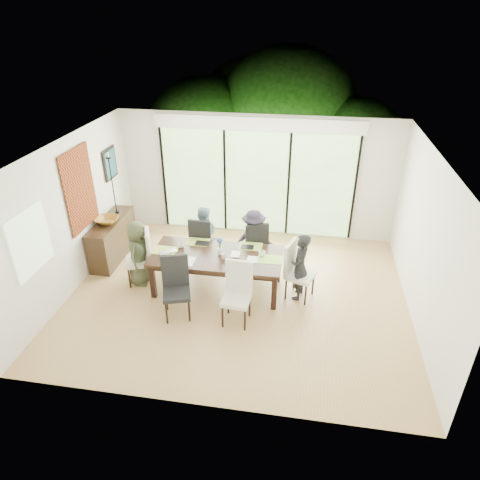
% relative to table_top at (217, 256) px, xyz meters
% --- Properties ---
extents(floor, '(6.00, 5.00, 0.01)m').
position_rel_table_top_xyz_m(floor, '(0.40, -0.12, -0.71)').
color(floor, '#9B6C3E').
rests_on(floor, ground).
extents(ceiling, '(6.00, 5.00, 0.01)m').
position_rel_table_top_xyz_m(ceiling, '(0.40, -0.12, 2.00)').
color(ceiling, white).
rests_on(ceiling, wall_back).
extents(wall_back, '(6.00, 0.02, 2.70)m').
position_rel_table_top_xyz_m(wall_back, '(0.40, 2.39, 0.65)').
color(wall_back, silver).
rests_on(wall_back, floor).
extents(wall_front, '(6.00, 0.02, 2.70)m').
position_rel_table_top_xyz_m(wall_front, '(0.40, -2.63, 0.65)').
color(wall_front, beige).
rests_on(wall_front, floor).
extents(wall_left, '(0.02, 5.00, 2.70)m').
position_rel_table_top_xyz_m(wall_left, '(-2.61, -0.12, 0.65)').
color(wall_left, silver).
rests_on(wall_left, floor).
extents(wall_right, '(0.02, 5.00, 2.70)m').
position_rel_table_top_xyz_m(wall_right, '(3.41, -0.12, 0.65)').
color(wall_right, silver).
rests_on(wall_right, floor).
extents(glass_doors, '(4.20, 0.02, 2.30)m').
position_rel_table_top_xyz_m(glass_doors, '(0.40, 2.35, 0.50)').
color(glass_doors, '#598C3F').
rests_on(glass_doors, wall_back).
extents(blinds_header, '(4.40, 0.06, 0.28)m').
position_rel_table_top_xyz_m(blinds_header, '(0.40, 2.34, 1.80)').
color(blinds_header, white).
rests_on(blinds_header, wall_back).
extents(mullion_a, '(0.05, 0.04, 2.30)m').
position_rel_table_top_xyz_m(mullion_a, '(-1.70, 2.34, 0.50)').
color(mullion_a, black).
rests_on(mullion_a, wall_back).
extents(mullion_b, '(0.05, 0.04, 2.30)m').
position_rel_table_top_xyz_m(mullion_b, '(-0.30, 2.34, 0.50)').
color(mullion_b, black).
rests_on(mullion_b, wall_back).
extents(mullion_c, '(0.05, 0.04, 2.30)m').
position_rel_table_top_xyz_m(mullion_c, '(1.10, 2.34, 0.50)').
color(mullion_c, black).
rests_on(mullion_c, wall_back).
extents(mullion_d, '(0.05, 0.04, 2.30)m').
position_rel_table_top_xyz_m(mullion_d, '(2.50, 2.34, 0.50)').
color(mullion_d, black).
rests_on(mullion_d, wall_back).
extents(side_window, '(0.02, 0.90, 1.00)m').
position_rel_table_top_xyz_m(side_window, '(-2.57, -1.32, 0.80)').
color(side_window, '#8CAD7F').
rests_on(side_window, wall_left).
extents(deck, '(6.00, 1.80, 0.10)m').
position_rel_table_top_xyz_m(deck, '(0.40, 3.28, -0.75)').
color(deck, brown).
rests_on(deck, ground).
extents(rail_top, '(6.00, 0.08, 0.06)m').
position_rel_table_top_xyz_m(rail_top, '(0.40, 4.08, -0.15)').
color(rail_top, brown).
rests_on(rail_top, deck).
extents(foliage_left, '(3.20, 3.20, 3.20)m').
position_rel_table_top_xyz_m(foliage_left, '(-1.40, 5.08, 0.74)').
color(foliage_left, '#14380F').
rests_on(foliage_left, ground).
extents(foliage_mid, '(4.00, 4.00, 4.00)m').
position_rel_table_top_xyz_m(foliage_mid, '(0.80, 5.68, 1.10)').
color(foliage_mid, '#14380F').
rests_on(foliage_mid, ground).
extents(foliage_right, '(2.80, 2.80, 2.80)m').
position_rel_table_top_xyz_m(foliage_right, '(2.60, 4.88, 0.56)').
color(foliage_right, '#14380F').
rests_on(foliage_right, ground).
extents(foliage_far, '(3.60, 3.60, 3.60)m').
position_rel_table_top_xyz_m(foliage_far, '(-0.20, 6.38, 0.92)').
color(foliage_far, '#14380F').
rests_on(foliage_far, ground).
extents(table_top, '(2.34, 1.07, 0.06)m').
position_rel_table_top_xyz_m(table_top, '(0.00, 0.00, 0.00)').
color(table_top, black).
rests_on(table_top, floor).
extents(table_apron, '(2.14, 0.88, 0.10)m').
position_rel_table_top_xyz_m(table_apron, '(-0.00, 0.00, -0.09)').
color(table_apron, black).
rests_on(table_apron, floor).
extents(table_leg_fl, '(0.09, 0.09, 0.67)m').
position_rel_table_top_xyz_m(table_leg_fl, '(-1.08, -0.43, -0.37)').
color(table_leg_fl, black).
rests_on(table_leg_fl, floor).
extents(table_leg_fr, '(0.09, 0.09, 0.67)m').
position_rel_table_top_xyz_m(table_leg_fr, '(1.08, -0.43, -0.37)').
color(table_leg_fr, black).
rests_on(table_leg_fr, floor).
extents(table_leg_bl, '(0.09, 0.09, 0.67)m').
position_rel_table_top_xyz_m(table_leg_bl, '(-1.08, 0.43, -0.37)').
color(table_leg_bl, black).
rests_on(table_leg_bl, floor).
extents(table_leg_br, '(0.09, 0.09, 0.67)m').
position_rel_table_top_xyz_m(table_leg_br, '(1.08, 0.43, -0.37)').
color(table_leg_br, black).
rests_on(table_leg_br, floor).
extents(chair_left_end, '(0.58, 0.58, 1.07)m').
position_rel_table_top_xyz_m(chair_left_end, '(-1.50, 0.00, -0.17)').
color(chair_left_end, silver).
rests_on(chair_left_end, floor).
extents(chair_right_end, '(0.57, 0.57, 1.07)m').
position_rel_table_top_xyz_m(chair_right_end, '(1.50, 0.00, -0.17)').
color(chair_right_end, silver).
rests_on(chair_right_end, floor).
extents(chair_far_left, '(0.48, 0.48, 1.07)m').
position_rel_table_top_xyz_m(chair_far_left, '(-0.45, 0.85, -0.17)').
color(chair_far_left, black).
rests_on(chair_far_left, floor).
extents(chair_far_right, '(0.59, 0.59, 1.07)m').
position_rel_table_top_xyz_m(chair_far_right, '(0.55, 0.85, -0.17)').
color(chair_far_right, black).
rests_on(chair_far_right, floor).
extents(chair_near_left, '(0.56, 0.56, 1.07)m').
position_rel_table_top_xyz_m(chair_near_left, '(-0.50, -0.87, -0.17)').
color(chair_near_left, black).
rests_on(chair_near_left, floor).
extents(chair_near_right, '(0.47, 0.47, 1.07)m').
position_rel_table_top_xyz_m(chair_near_right, '(0.50, -0.87, -0.17)').
color(chair_near_right, silver).
rests_on(chair_near_right, floor).
extents(person_left_end, '(0.39, 0.60, 1.26)m').
position_rel_table_top_xyz_m(person_left_end, '(-1.48, 0.00, -0.07)').
color(person_left_end, '#3D452E').
rests_on(person_left_end, floor).
extents(person_right_end, '(0.46, 0.64, 1.26)m').
position_rel_table_top_xyz_m(person_right_end, '(1.48, 0.00, -0.07)').
color(person_right_end, black).
rests_on(person_right_end, floor).
extents(person_far_left, '(0.63, 0.45, 1.26)m').
position_rel_table_top_xyz_m(person_far_left, '(-0.45, 0.83, -0.07)').
color(person_far_left, '#7290A6').
rests_on(person_far_left, floor).
extents(person_far_right, '(0.64, 0.46, 1.26)m').
position_rel_table_top_xyz_m(person_far_right, '(0.55, 0.83, -0.07)').
color(person_far_right, '#262132').
rests_on(person_far_right, floor).
extents(placemat_left, '(0.43, 0.31, 0.01)m').
position_rel_table_top_xyz_m(placemat_left, '(-0.95, 0.00, 0.03)').
color(placemat_left, '#92AA3C').
rests_on(placemat_left, table_top).
extents(placemat_right, '(0.43, 0.31, 0.01)m').
position_rel_table_top_xyz_m(placemat_right, '(0.95, 0.00, 0.03)').
color(placemat_right, '#8EC546').
rests_on(placemat_right, table_top).
extents(placemat_far_l, '(0.43, 0.31, 0.01)m').
position_rel_table_top_xyz_m(placemat_far_l, '(-0.45, 0.40, 0.03)').
color(placemat_far_l, '#92AE3E').
rests_on(placemat_far_l, table_top).
extents(placemat_far_r, '(0.43, 0.31, 0.01)m').
position_rel_table_top_xyz_m(placemat_far_r, '(0.55, 0.40, 0.03)').
color(placemat_far_r, '#91B641').
rests_on(placemat_far_r, table_top).
extents(placemat_paper, '(0.43, 0.31, 0.01)m').
position_rel_table_top_xyz_m(placemat_paper, '(-0.55, -0.30, 0.03)').
color(placemat_paper, white).
rests_on(placemat_paper, table_top).
extents(tablet_far_l, '(0.25, 0.18, 0.01)m').
position_rel_table_top_xyz_m(tablet_far_l, '(-0.35, 0.35, 0.04)').
color(tablet_far_l, black).
rests_on(tablet_far_l, table_top).
extents(tablet_far_r, '(0.23, 0.17, 0.01)m').
position_rel_table_top_xyz_m(tablet_far_r, '(0.50, 0.35, 0.04)').
color(tablet_far_r, black).
rests_on(tablet_far_r, table_top).
extents(papers, '(0.29, 0.21, 0.00)m').
position_rel_table_top_xyz_m(papers, '(0.70, -0.05, 0.03)').
color(papers, white).
rests_on(papers, table_top).
extents(platter_base, '(0.25, 0.25, 0.02)m').
position_rel_table_top_xyz_m(platter_base, '(-0.55, -0.30, 0.05)').
color(platter_base, white).
rests_on(platter_base, table_top).
extents(platter_snacks, '(0.19, 0.19, 0.01)m').
position_rel_table_top_xyz_m(platter_snacks, '(-0.55, -0.30, 0.06)').
color(platter_snacks, orange).
rests_on(platter_snacks, table_top).
extents(vase, '(0.08, 0.08, 0.12)m').
position_rel_table_top_xyz_m(vase, '(0.05, 0.05, 0.09)').
color(vase, silver).
rests_on(vase, table_top).
extents(hyacinth_stems, '(0.04, 0.04, 0.16)m').
position_rel_table_top_xyz_m(hyacinth_stems, '(0.05, 0.05, 0.20)').
color(hyacinth_stems, '#337226').
rests_on(hyacinth_stems, table_top).
extents(hyacinth_blooms, '(0.11, 0.11, 0.11)m').
position_rel_table_top_xyz_m(hyacinth_blooms, '(0.05, 0.05, 0.30)').
color(hyacinth_blooms, '#4452AB').
rests_on(hyacinth_blooms, table_top).
extents(laptop, '(0.38, 0.36, 0.03)m').
position_rel_table_top_xyz_m(laptop, '(-0.85, -0.10, 0.04)').
color(laptop, silver).
rests_on(laptop, table_top).
extents(cup_a, '(0.17, 0.17, 0.09)m').
position_rel_table_top_xyz_m(cup_a, '(-0.70, 0.15, 0.08)').
color(cup_a, white).
rests_on(cup_a, table_top).
extents(cup_b, '(0.12, 0.12, 0.09)m').
position_rel_table_top_xyz_m(cup_b, '(0.15, -0.10, 0.07)').
color(cup_b, white).
rests_on(cup_b, table_top).
extents(cup_c, '(0.15, 0.15, 0.09)m').
position_rel_table_top_xyz_m(cup_c, '(0.80, 0.10, 0.08)').
color(cup_c, white).
rests_on(cup_c, table_top).
extents(book, '(0.17, 0.23, 0.02)m').
position_rel_table_top_xyz_m(book, '(0.25, 0.05, 0.04)').
color(book, white).
rests_on(book, table_top).
extents(sideboard, '(0.42, 1.49, 0.84)m').
position_rel_table_top_xyz_m(sideboard, '(-2.36, 0.79, -0.28)').
color(sideboard, black).
rests_on(sideboard, floor).
extents(bowl, '(0.44, 0.44, 0.11)m').
position_rel_table_top_xyz_m(bowl, '(-2.36, 0.69, 0.19)').
color(bowl, brown).
rests_on(bowl, sideboard).
extents(candlestick_base, '(0.09, 0.09, 0.04)m').
position_rel_table_top_xyz_m(candlestick_base, '(-2.36, 1.14, 0.16)').
color(candlestick_base, black).
rests_on(candlestick_base, sideboard).
extents(candlestick_shaft, '(0.02, 0.02, 1.17)m').
position_rel_table_top_xyz_m(candlestick_shaft, '(-2.36, 1.14, 0.75)').
color(candlestick_shaft, black).
rests_on(candlestick_shaft, sideboard).
extents(candlestick_pan, '(0.09, 0.09, 0.03)m').
position_rel_table_top_xyz_m(candlestick_pan, '(-2.36, 1.14, 1.32)').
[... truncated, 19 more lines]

